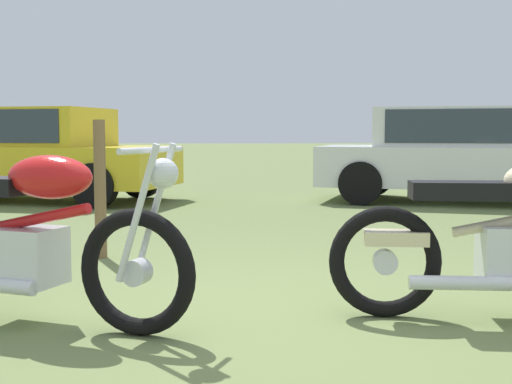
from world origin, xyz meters
TOP-DOWN VIEW (x-y plane):
  - ground_plane at (0.00, 0.00)m, footprint 120.00×120.00m
  - motorcycle_red at (-1.37, -0.07)m, footprint 2.02×1.06m
  - car_yellow at (-3.32, 6.99)m, footprint 4.44×2.79m
  - car_white at (3.27, 6.51)m, footprint 4.78×3.05m
  - fence_post_wooden at (-1.34, 1.98)m, footprint 0.10×0.10m

SIDE VIEW (x-z plane):
  - ground_plane at x=0.00m, z-range 0.00..0.00m
  - motorcycle_red at x=-1.37m, z-range -0.03..0.99m
  - fence_post_wooden at x=-1.34m, z-range 0.00..1.17m
  - car_yellow at x=-3.32m, z-range 0.08..1.51m
  - car_white at x=3.27m, z-range 0.08..1.51m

